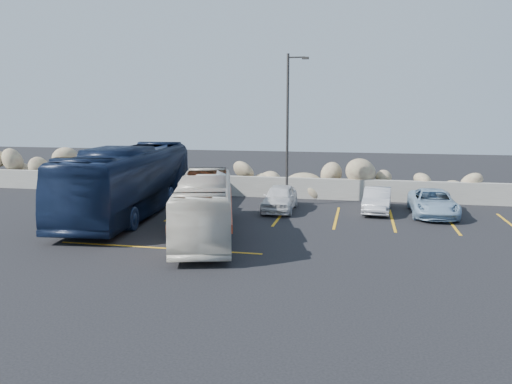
% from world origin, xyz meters
% --- Properties ---
extents(ground, '(90.00, 90.00, 0.00)m').
position_xyz_m(ground, '(0.00, 0.00, 0.00)').
color(ground, black).
rests_on(ground, ground).
extents(seawall, '(60.00, 0.40, 1.20)m').
position_xyz_m(seawall, '(0.00, 12.00, 0.60)').
color(seawall, gray).
rests_on(seawall, ground).
extents(riprap_pile, '(54.00, 2.80, 2.60)m').
position_xyz_m(riprap_pile, '(0.00, 13.20, 1.30)').
color(riprap_pile, '#987E64').
rests_on(riprap_pile, ground).
extents(parking_lines, '(18.16, 9.36, 0.01)m').
position_xyz_m(parking_lines, '(4.64, 5.57, 0.01)').
color(parking_lines, gold).
rests_on(parking_lines, ground).
extents(lamppost, '(1.14, 0.18, 8.00)m').
position_xyz_m(lamppost, '(2.56, 9.50, 4.30)').
color(lamppost, '#322F2C').
rests_on(lamppost, ground).
extents(vintage_bus, '(4.34, 9.16, 2.48)m').
position_xyz_m(vintage_bus, '(0.19, 2.32, 1.24)').
color(vintage_bus, beige).
rests_on(vintage_bus, ground).
extents(tour_coach, '(4.01, 12.40, 3.39)m').
position_xyz_m(tour_coach, '(-4.72, 5.61, 1.70)').
color(tour_coach, '#0F1A32').
rests_on(tour_coach, ground).
extents(car_a, '(1.61, 3.91, 1.32)m').
position_xyz_m(car_a, '(2.34, 8.14, 0.66)').
color(car_a, silver).
rests_on(car_a, ground).
extents(car_b, '(1.57, 3.82, 1.23)m').
position_xyz_m(car_b, '(7.23, 8.81, 0.62)').
color(car_b, '#BBBBC0').
rests_on(car_b, ground).
extents(car_d, '(2.09, 4.54, 1.26)m').
position_xyz_m(car_d, '(9.89, 8.52, 0.63)').
color(car_d, '#8CACC6').
rests_on(car_d, ground).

